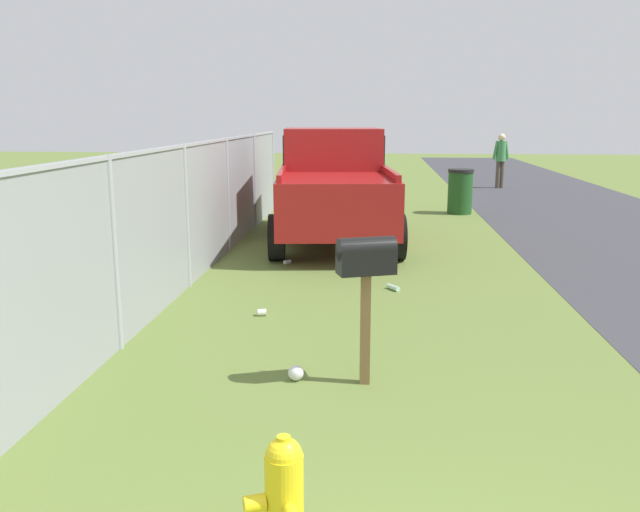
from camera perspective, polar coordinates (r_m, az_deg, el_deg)
The scene contains 10 objects.
fire_hydrant at distance 3.68m, azimuth -3.16°, elevation -20.49°, with size 0.38×0.35×0.72m.
mailbox at distance 5.66m, azimuth 4.02°, elevation -1.00°, with size 0.35×0.53×1.32m.
pickup_truck at distance 12.42m, azimuth 1.13°, elevation 6.38°, with size 5.00×2.61×2.09m.
trash_bin at distance 16.32m, azimuth 12.00°, elevation 5.49°, with size 0.61×0.61×1.07m.
pedestrian at distance 22.46m, azimuth 15.34°, elevation 8.28°, with size 0.30×0.56×1.76m.
fence_section at distance 9.16m, azimuth -11.49°, elevation 3.79°, with size 15.16×0.07×1.96m.
litter_bag_by_mailbox at distance 6.00m, azimuth -2.10°, elevation -10.05°, with size 0.14×0.14×0.14m, color silver.
litter_cup_far_scatter at distance 7.88m, azimuth -5.03°, elevation -4.87°, with size 0.08×0.08×0.10m, color white.
litter_can_near_hydrant at distance 10.57m, azimuth -2.85°, elevation -0.51°, with size 0.07×0.07×0.12m, color silver.
litter_bottle_midfield_b at distance 9.04m, azimuth 6.34°, elevation -2.72°, with size 0.07×0.07×0.22m, color #B2D8BF.
Camera 1 is at (-2.11, 0.54, 2.32)m, focal length 37.06 mm.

